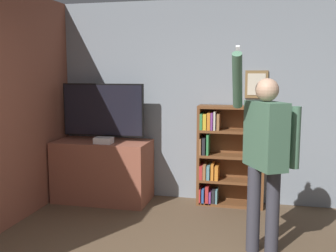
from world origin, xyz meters
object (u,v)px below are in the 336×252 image
Objects in this scene: bookshelf at (225,157)px; person at (265,148)px; game_console at (104,140)px; television at (103,111)px.

person is (0.49, -1.33, 0.39)m from bookshelf.
television is at bearing 112.01° from game_console.
television is at bearing -148.14° from person.
television is 4.95× the size of game_console.
person is at bearing -69.91° from bookshelf.
game_console is at bearing -166.14° from bookshelf.
game_console is at bearing -67.99° from television.
person is at bearing -25.20° from game_console.
television is at bearing -174.57° from bookshelf.
bookshelf is 1.47m from person.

